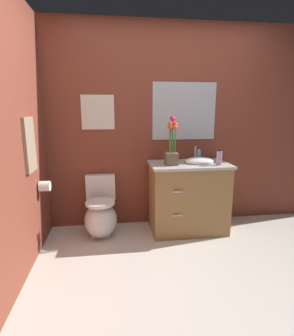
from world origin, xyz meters
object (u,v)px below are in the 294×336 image
at_px(lotion_bottle, 199,157).
at_px(toilet_paper_roll, 45,186).
at_px(toilet, 101,215).
at_px(wall_poster, 98,112).
at_px(flower_vase, 172,147).
at_px(vanity_cabinet, 188,196).
at_px(soap_bottle, 219,158).
at_px(wall_mirror, 184,111).
at_px(hanging_towel, 30,145).

distance_m(lotion_bottle, toilet_paper_roll, 1.78).
bearing_deg(toilet, wall_poster, 90.00).
bearing_deg(flower_vase, wall_poster, 156.95).
bearing_deg(lotion_bottle, flower_vase, -165.37).
xyz_separation_m(vanity_cabinet, toilet_paper_roll, (-1.63, -0.17, 0.24)).
distance_m(toilet, soap_bottle, 1.54).
bearing_deg(toilet_paper_roll, soap_bottle, 0.88).
bearing_deg(lotion_bottle, soap_bottle, -43.57).
xyz_separation_m(wall_mirror, toilet_paper_roll, (-1.63, -0.46, -0.77)).
relative_size(soap_bottle, lotion_bottle, 1.17).
xyz_separation_m(vanity_cabinet, flower_vase, (-0.23, -0.06, 0.62)).
relative_size(vanity_cabinet, lotion_bottle, 6.53).
xyz_separation_m(toilet, soap_bottle, (1.37, -0.17, 0.69)).
height_order(hanging_towel, toilet_paper_roll, hanging_towel).
bearing_deg(soap_bottle, vanity_cabinet, 155.33).
bearing_deg(toilet, wall_mirror, 14.15).
xyz_separation_m(lotion_bottle, wall_mirror, (-0.13, 0.26, 0.53)).
bearing_deg(wall_mirror, wall_poster, 180.00).
relative_size(toilet, vanity_cabinet, 0.67).
bearing_deg(toilet, lotion_bottle, 0.36).
height_order(toilet, wall_poster, wall_poster).
bearing_deg(hanging_towel, flower_vase, 11.95).
bearing_deg(vanity_cabinet, toilet, 178.58).
distance_m(toilet, toilet_paper_roll, 0.74).
distance_m(toilet, wall_poster, 1.23).
bearing_deg(lotion_bottle, wall_poster, 167.64).
bearing_deg(wall_mirror, toilet_paper_roll, -164.07).
height_order(soap_bottle, lotion_bottle, soap_bottle).
distance_m(flower_vase, wall_poster, 0.98).
height_order(vanity_cabinet, flower_vase, flower_vase).
bearing_deg(toilet_paper_roll, toilet, 19.20).
bearing_deg(vanity_cabinet, lotion_bottle, 15.51).
distance_m(vanity_cabinet, lotion_bottle, 0.50).
xyz_separation_m(vanity_cabinet, wall_poster, (-1.06, 0.29, 1.00)).
xyz_separation_m(soap_bottle, wall_mirror, (-0.31, 0.43, 0.52)).
relative_size(vanity_cabinet, toilet_paper_roll, 9.36).
xyz_separation_m(soap_bottle, hanging_towel, (-1.99, -0.23, 0.21)).
xyz_separation_m(flower_vase, wall_mirror, (0.23, 0.35, 0.39)).
height_order(vanity_cabinet, lotion_bottle, vanity_cabinet).
bearing_deg(toilet_paper_roll, lotion_bottle, 6.65).
height_order(vanity_cabinet, soap_bottle, soap_bottle).
distance_m(hanging_towel, toilet_paper_roll, 0.51).
bearing_deg(wall_mirror, lotion_bottle, -64.30).
bearing_deg(flower_vase, toilet_paper_roll, -175.45).
bearing_deg(vanity_cabinet, wall_poster, 164.56).
bearing_deg(hanging_towel, toilet_paper_roll, 74.32).
bearing_deg(toilet_paper_roll, hanging_towel, -105.68).
height_order(flower_vase, wall_poster, wall_poster).
relative_size(soap_bottle, wall_mirror, 0.23).
bearing_deg(flower_vase, wall_mirror, 56.76).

